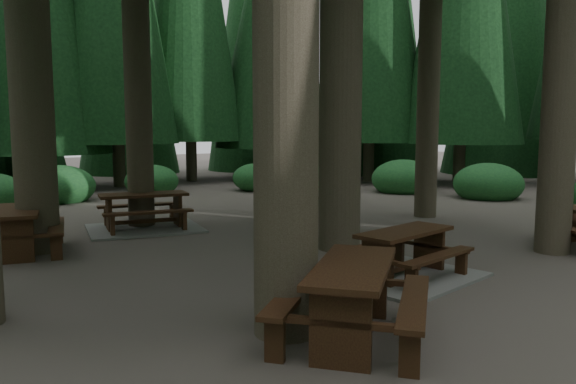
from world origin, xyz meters
TOP-DOWN VIEW (x-y plane):
  - ground at (0.00, 0.00)m, footprint 80.00×80.00m
  - picnic_table_a at (0.20, -2.12)m, footprint 2.61×2.27m
  - picnic_table_b at (-4.57, 3.46)m, footprint 2.09×2.38m
  - picnic_table_c at (-1.60, 4.58)m, footprint 2.99×2.64m
  - picnic_table_d at (4.64, 5.77)m, footprint 2.38×2.21m
  - picnic_table_e at (-2.31, -3.63)m, footprint 2.66×2.60m
  - shrub_ring at (0.70, 0.75)m, footprint 23.86×24.64m

SIDE VIEW (x-z plane):
  - ground at x=0.00m, z-range 0.00..0.00m
  - picnic_table_a at x=0.20m, z-range -0.13..0.67m
  - picnic_table_c at x=-1.60m, z-range -0.13..0.75m
  - shrub_ring at x=0.70m, z-range -0.35..1.15m
  - picnic_table_d at x=4.64m, z-range 0.13..0.96m
  - picnic_table_b at x=-4.57m, z-range 0.14..1.03m
  - picnic_table_e at x=-2.31m, z-range 0.15..1.04m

